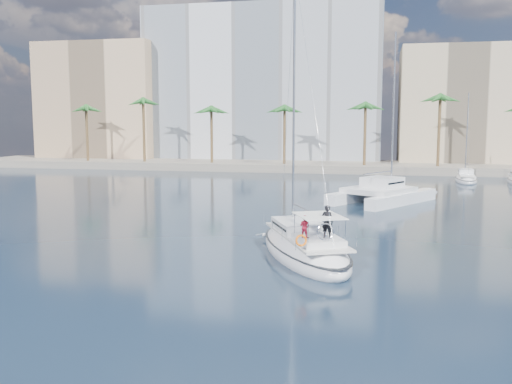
# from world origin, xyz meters

# --- Properties ---
(ground) EXTENTS (160.00, 160.00, 0.00)m
(ground) POSITION_xyz_m (0.00, 0.00, 0.00)
(ground) COLOR black
(ground) RESTS_ON ground
(quay) EXTENTS (120.00, 14.00, 1.20)m
(quay) POSITION_xyz_m (0.00, 61.00, 0.60)
(quay) COLOR gray
(quay) RESTS_ON ground
(building_modern) EXTENTS (42.00, 16.00, 28.00)m
(building_modern) POSITION_xyz_m (-12.00, 73.00, 14.00)
(building_modern) COLOR silver
(building_modern) RESTS_ON ground
(building_tan_left) EXTENTS (22.00, 14.00, 22.00)m
(building_tan_left) POSITION_xyz_m (-42.00, 69.00, 11.00)
(building_tan_left) COLOR tan
(building_tan_left) RESTS_ON ground
(building_beige) EXTENTS (20.00, 14.00, 20.00)m
(building_beige) POSITION_xyz_m (22.00, 70.00, 10.00)
(building_beige) COLOR tan
(building_beige) RESTS_ON ground
(palm_left) EXTENTS (3.60, 3.60, 12.30)m
(palm_left) POSITION_xyz_m (-34.00, 57.00, 10.28)
(palm_left) COLOR brown
(palm_left) RESTS_ON ground
(palm_centre) EXTENTS (3.60, 3.60, 12.30)m
(palm_centre) POSITION_xyz_m (0.00, 57.00, 10.28)
(palm_centre) COLOR brown
(palm_centre) RESTS_ON ground
(main_sloop) EXTENTS (8.48, 12.61, 17.96)m
(main_sloop) POSITION_xyz_m (4.34, 1.30, 0.54)
(main_sloop) COLOR white
(main_sloop) RESTS_ON ground
(catamaran) EXTENTS (10.79, 12.62, 16.61)m
(catamaran) POSITION_xyz_m (8.94, 25.20, 1.13)
(catamaran) COLOR white
(catamaran) RESTS_ON ground
(seagull) EXTENTS (1.16, 0.50, 0.21)m
(seagull) POSITION_xyz_m (1.05, 5.64, 0.33)
(seagull) COLOR silver
(seagull) RESTS_ON ground
(moored_yacht_a) EXTENTS (3.37, 9.52, 11.90)m
(moored_yacht_a) POSITION_xyz_m (20.00, 47.00, 0.00)
(moored_yacht_a) COLOR white
(moored_yacht_a) RESTS_ON ground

